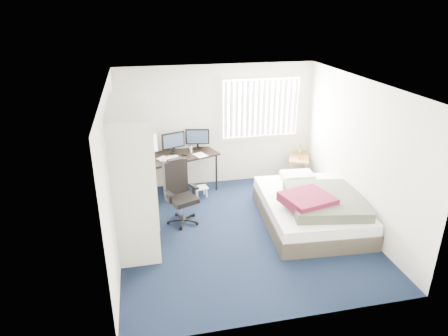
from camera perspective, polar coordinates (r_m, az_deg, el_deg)
name	(u,v)px	position (r m, az deg, el deg)	size (l,w,h in m)	color
ground	(242,231)	(6.89, 2.59, -9.01)	(4.20, 4.20, 0.00)	black
room_shell	(244,148)	(6.24, 2.83, 2.87)	(4.20, 4.20, 4.20)	silver
window_assembly	(261,108)	(8.33, 5.27, 8.56)	(1.72, 0.09, 1.32)	white
closet	(135,160)	(6.35, -12.58, 1.19)	(0.64, 1.84, 2.22)	beige
desk	(174,154)	(7.94, -7.20, 2.01)	(1.83, 1.29, 1.28)	black
office_chair	(180,198)	(7.04, -6.28, -4.33)	(0.70, 0.70, 1.14)	black
footstool	(201,189)	(7.96, -3.34, -3.05)	(0.30, 0.25, 0.22)	white
nightstand	(299,158)	(8.78, 10.69, 1.38)	(0.70, 0.90, 0.74)	brown
bed	(312,208)	(7.16, 12.41, -5.56)	(1.76, 2.25, 0.70)	#3C352B
pine_box	(143,242)	(6.41, -11.44, -10.39)	(0.45, 0.34, 0.34)	#A68753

